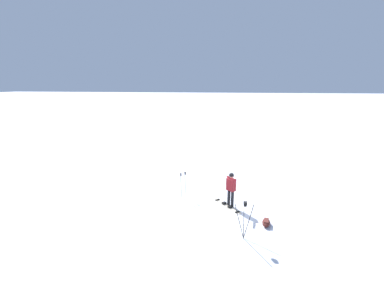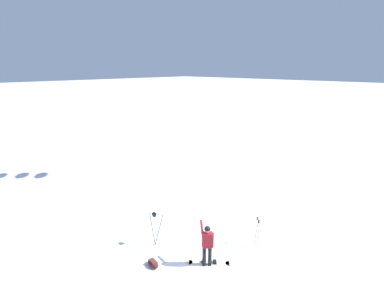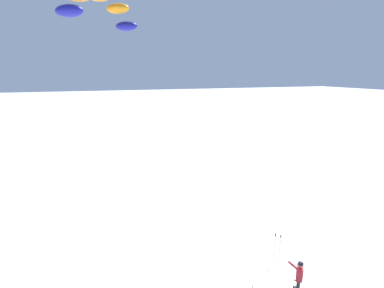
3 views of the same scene
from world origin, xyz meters
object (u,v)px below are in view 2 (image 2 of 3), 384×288
(ski_poles, at_px, (258,228))
(camera_tripod, at_px, (155,222))
(snowboard, at_px, (209,263))
(gear_bag_large, at_px, (153,263))
(snowboarder, at_px, (207,242))

(ski_poles, bearing_deg, camera_tripod, 131.98)
(snowboard, bearing_deg, gear_bag_large, 138.44)
(camera_tripod, relative_size, ski_poles, 1.15)
(snowboard, relative_size, camera_tripod, 0.99)
(snowboarder, xyz_separation_m, gear_bag_large, (-1.48, 1.46, -0.90))
(snowboard, bearing_deg, camera_tripod, 104.40)
(snowboarder, xyz_separation_m, camera_tripod, (-0.50, 2.53, 0.03))
(gear_bag_large, distance_m, ski_poles, 4.53)
(snowboarder, xyz_separation_m, snowboard, (0.15, 0.02, -1.01))
(snowboarder, bearing_deg, ski_poles, -16.48)
(snowboarder, xyz_separation_m, ski_poles, (2.42, -0.72, -0.17))
(snowboarder, height_order, ski_poles, snowboarder)
(snowboard, xyz_separation_m, ski_poles, (2.28, -0.74, 0.83))
(snowboarder, distance_m, gear_bag_large, 2.27)
(snowboard, bearing_deg, ski_poles, -17.89)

